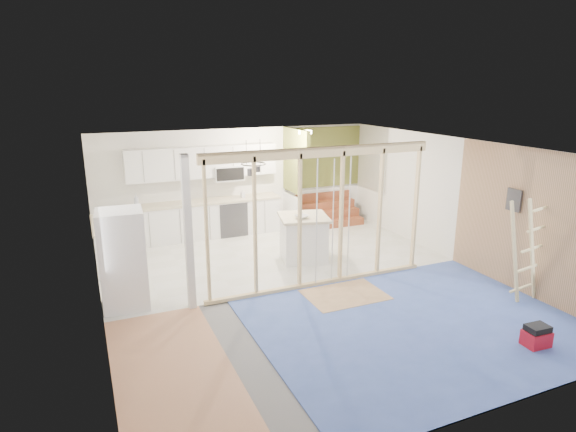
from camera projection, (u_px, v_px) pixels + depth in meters
name	position (u px, v px, depth m)	size (l,w,h in m)	color
room	(306.00, 220.00, 8.56)	(7.01, 8.01, 2.61)	slate
floor_overlays	(307.00, 285.00, 8.98)	(7.00, 8.00, 0.03)	silver
stud_frame	(295.00, 206.00, 8.40)	(4.66, 0.14, 2.60)	beige
base_cabinets	(180.00, 226.00, 11.13)	(4.45, 2.24, 0.93)	white
upper_cabinets	(206.00, 163.00, 11.47)	(3.60, 0.41, 0.85)	white
green_partition	(316.00, 190.00, 12.67)	(2.25, 1.51, 2.60)	olive
pot_rack	(253.00, 167.00, 9.93)	(0.52, 0.52, 0.72)	black
sheathing_panel	(543.00, 227.00, 8.12)	(0.02, 4.00, 2.60)	tan
electrical_panel	(514.00, 200.00, 8.54)	(0.04, 0.30, 0.40)	#3A3A3F
ceiling_light	(305.00, 132.00, 11.42)	(0.32, 0.32, 0.08)	#FFEABF
fridge	(124.00, 260.00, 7.92)	(0.77, 0.75, 1.69)	white
island	(304.00, 238.00, 10.20)	(1.21, 1.21, 0.97)	white
bowl	(302.00, 217.00, 9.90)	(0.27, 0.27, 0.07)	silver
soap_bottle_a	(136.00, 200.00, 10.98)	(0.12, 0.12, 0.30)	silver
soap_bottle_b	(243.00, 194.00, 11.87)	(0.09, 0.09, 0.20)	silver
toolbox	(536.00, 337.00, 6.86)	(0.37, 0.29, 0.34)	#A20E1D
ladder	(526.00, 251.00, 8.08)	(0.98, 0.09, 1.82)	#DECB87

